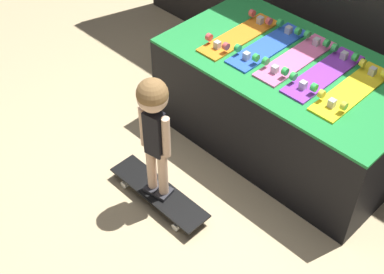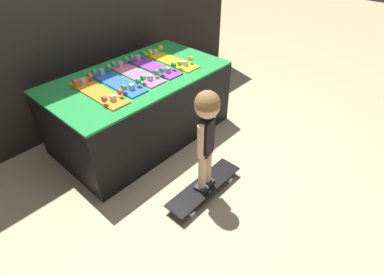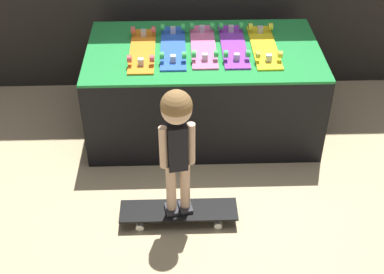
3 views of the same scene
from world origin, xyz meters
name	(u,v)px [view 1 (image 1 of 3)]	position (x,y,z in m)	size (l,w,h in m)	color
ground_plane	(225,183)	(0.00, 0.00, 0.00)	(16.00, 16.00, 0.00)	tan
display_rack	(286,103)	(0.00, 0.62, 0.35)	(1.74, 0.98, 0.71)	black
skateboard_orange_on_rack	(239,35)	(-0.45, 0.60, 0.73)	(0.19, 0.68, 0.09)	orange
skateboard_blue_on_rack	(268,45)	(-0.23, 0.64, 0.73)	(0.19, 0.68, 0.09)	blue
skateboard_pink_on_rack	(296,58)	(0.00, 0.65, 0.73)	(0.19, 0.68, 0.09)	pink
skateboard_purple_on_rack	(324,73)	(0.23, 0.65, 0.73)	(0.19, 0.68, 0.09)	purple
skateboard_yellow_on_rack	(352,89)	(0.45, 0.63, 0.73)	(0.19, 0.68, 0.09)	yellow
skateboard_on_floor	(159,193)	(-0.21, -0.43, 0.07)	(0.77, 0.20, 0.09)	black
child	(154,118)	(-0.21, -0.43, 0.73)	(0.22, 0.19, 0.91)	#2D2D33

